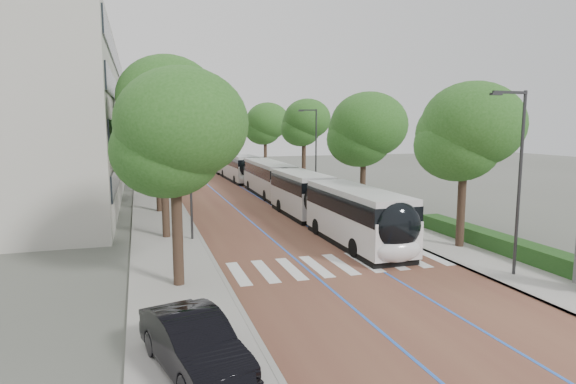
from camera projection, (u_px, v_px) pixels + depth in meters
name	position (u px, v px, depth m)	size (l,w,h in m)	color
ground	(345.00, 271.00, 22.18)	(160.00, 160.00, 0.00)	#51544C
road	(214.00, 179.00, 60.01)	(11.00, 140.00, 0.02)	brown
sidewalk_left	(152.00, 181.00, 57.79)	(4.00, 140.00, 0.12)	#9B9793
sidewalk_right	(272.00, 177.00, 62.21)	(4.00, 140.00, 0.12)	#9B9793
kerb_left	(168.00, 180.00, 58.35)	(0.20, 140.00, 0.14)	gray
kerb_right	(258.00, 177.00, 61.65)	(0.20, 140.00, 0.14)	gray
zebra_crossing	(340.00, 264.00, 23.19)	(10.55, 3.60, 0.01)	silver
lane_line_left	(201.00, 179.00, 59.54)	(0.12, 126.00, 0.01)	blue
lane_line_right	(227.00, 178.00, 60.48)	(0.12, 126.00, 0.01)	blue
office_building	(10.00, 121.00, 41.96)	(18.11, 40.00, 14.00)	#AAA89E
hedge	(507.00, 245.00, 24.79)	(1.20, 14.00, 0.80)	#1A4116
streetlight_near	(517.00, 169.00, 20.63)	(1.82, 0.20, 8.00)	#2C2D2F
streetlight_far	(314.00, 145.00, 44.27)	(1.82, 0.20, 8.00)	#2C2D2F
lamp_post_left	(190.00, 170.00, 27.38)	(0.14, 0.14, 8.00)	#2C2D2F
trees_left	(154.00, 121.00, 42.40)	(6.29, 60.39, 10.13)	black
trees_right	(323.00, 129.00, 44.97)	(5.92, 47.60, 9.11)	black
lead_bus	(330.00, 206.00, 30.31)	(2.58, 18.40, 3.20)	black
bus_queued_0	(270.00, 179.00, 45.58)	(2.82, 12.46, 3.20)	silver
bus_queued_1	(239.00, 167.00, 57.93)	(2.69, 12.43, 3.20)	silver
bus_queued_2	(222.00, 160.00, 69.68)	(3.05, 12.49, 3.20)	silver
parked_car	(194.00, 343.00, 12.84)	(1.65, 4.75, 1.56)	black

